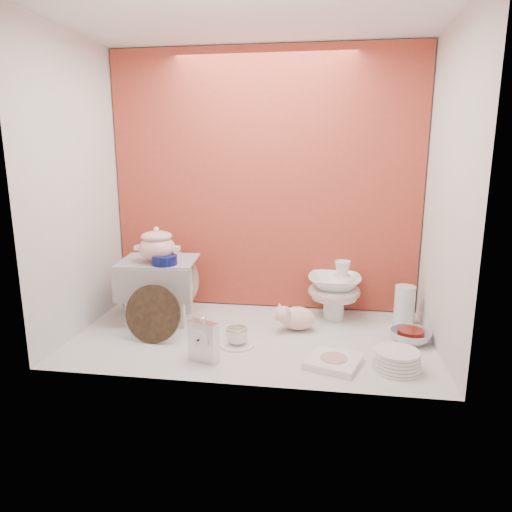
% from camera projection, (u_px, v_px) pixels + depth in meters
% --- Properties ---
extents(ground, '(1.80, 1.80, 0.00)m').
position_uv_depth(ground, '(252.00, 336.00, 2.36)').
color(ground, silver).
rests_on(ground, ground).
extents(niche_shell, '(1.86, 1.03, 1.53)m').
position_uv_depth(niche_shell, '(257.00, 151.00, 2.32)').
color(niche_shell, '#B6372D').
rests_on(niche_shell, ground).
extents(step_stool, '(0.44, 0.39, 0.35)m').
position_uv_depth(step_stool, '(160.00, 290.00, 2.56)').
color(step_stool, silver).
rests_on(step_stool, ground).
extents(soup_tureen, '(0.25, 0.25, 0.19)m').
position_uv_depth(soup_tureen, '(157.00, 244.00, 2.44)').
color(soup_tureen, white).
rests_on(soup_tureen, step_stool).
extents(cobalt_bowl, '(0.15, 0.15, 0.05)m').
position_uv_depth(cobalt_bowl, '(165.00, 260.00, 2.40)').
color(cobalt_bowl, '#0A114C').
rests_on(cobalt_bowl, step_stool).
extents(floral_platter, '(0.38, 0.11, 0.37)m').
position_uv_depth(floral_platter, '(167.00, 281.00, 2.69)').
color(floral_platter, white).
rests_on(floral_platter, ground).
extents(blue_white_vase, '(0.26, 0.26, 0.22)m').
position_uv_depth(blue_white_vase, '(139.00, 294.00, 2.70)').
color(blue_white_vase, silver).
rests_on(blue_white_vase, ground).
extents(lacquer_tray, '(0.30, 0.11, 0.28)m').
position_uv_depth(lacquer_tray, '(153.00, 314.00, 2.27)').
color(lacquer_tray, black).
rests_on(lacquer_tray, ground).
extents(mantel_clock, '(0.15, 0.10, 0.21)m').
position_uv_depth(mantel_clock, '(203.00, 340.00, 2.06)').
color(mantel_clock, silver).
rests_on(mantel_clock, ground).
extents(plush_pig, '(0.24, 0.18, 0.14)m').
position_uv_depth(plush_pig, '(298.00, 318.00, 2.43)').
color(plush_pig, beige).
rests_on(plush_pig, ground).
extents(teacup_saucer, '(0.22, 0.22, 0.01)m').
position_uv_depth(teacup_saucer, '(237.00, 345.00, 2.24)').
color(teacup_saucer, white).
rests_on(teacup_saucer, ground).
extents(gold_rim_teacup, '(0.11, 0.11, 0.08)m').
position_uv_depth(gold_rim_teacup, '(237.00, 336.00, 2.23)').
color(gold_rim_teacup, white).
rests_on(gold_rim_teacup, teacup_saucer).
extents(lattice_dish, '(0.28, 0.28, 0.03)m').
position_uv_depth(lattice_dish, '(334.00, 361.00, 2.04)').
color(lattice_dish, white).
rests_on(lattice_dish, ground).
extents(dinner_plate_stack, '(0.26, 0.26, 0.09)m').
position_uv_depth(dinner_plate_stack, '(397.00, 360.00, 1.99)').
color(dinner_plate_stack, white).
rests_on(dinner_plate_stack, ground).
extents(crystal_bowl, '(0.26, 0.26, 0.06)m').
position_uv_depth(crystal_bowl, '(410.00, 337.00, 2.28)').
color(crystal_bowl, silver).
rests_on(crystal_bowl, ground).
extents(clear_glass_vase, '(0.14, 0.14, 0.22)m').
position_uv_depth(clear_glass_vase, '(404.00, 305.00, 2.50)').
color(clear_glass_vase, silver).
rests_on(clear_glass_vase, ground).
extents(porcelain_tower, '(0.33, 0.33, 0.34)m').
position_uv_depth(porcelain_tower, '(334.00, 289.00, 2.59)').
color(porcelain_tower, white).
rests_on(porcelain_tower, ground).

